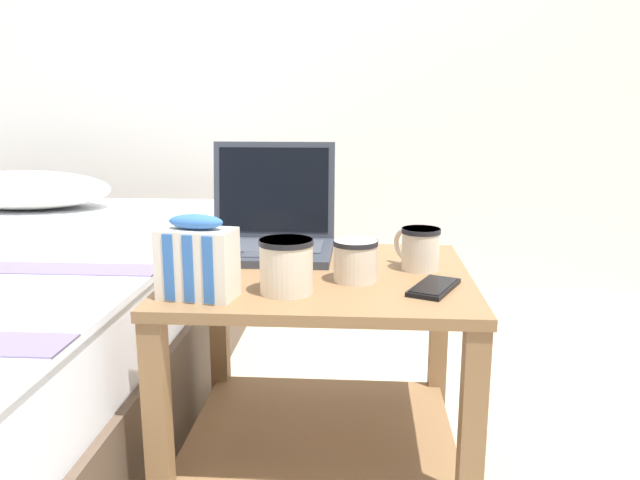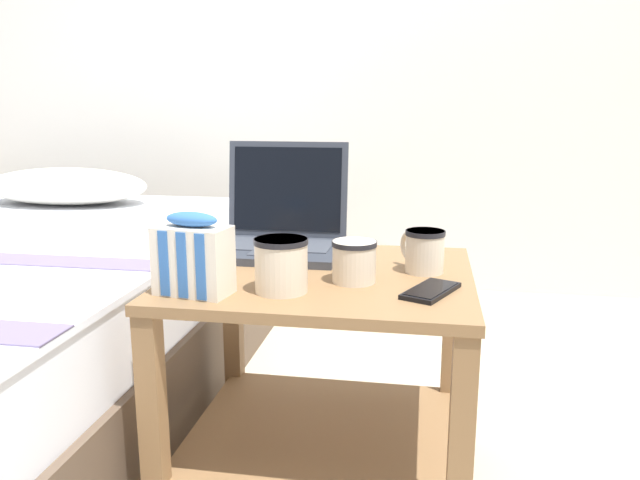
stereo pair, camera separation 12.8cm
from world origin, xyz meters
TOP-DOWN VIEW (x-y plane):
  - back_wall at (0.00, 1.62)m, footprint 8.00×0.05m
  - bedside_table at (0.00, 0.00)m, footprint 0.63×0.56m
  - laptop at (-0.14, 0.18)m, footprint 0.31×0.28m
  - mug_front_left at (0.21, 0.04)m, footprint 0.10×0.11m
  - mug_front_right at (-0.06, -0.15)m, footprint 0.10×0.15m
  - mug_mid_center at (0.07, -0.06)m, footprint 0.09×0.13m
  - snack_bag at (-0.22, -0.19)m, footprint 0.15×0.10m
  - cell_phone at (0.23, -0.11)m, footprint 0.12×0.16m

SIDE VIEW (x-z plane):
  - bedside_table at x=0.00m, z-range 0.07..0.58m
  - cell_phone at x=0.23m, z-range 0.50..0.51m
  - mug_mid_center at x=0.07m, z-range 0.51..0.59m
  - mug_front_left at x=0.21m, z-range 0.51..0.60m
  - laptop at x=-0.14m, z-range 0.43..0.69m
  - mug_front_right at x=-0.06m, z-range 0.51..0.61m
  - snack_bag at x=-0.22m, z-range 0.50..0.65m
  - back_wall at x=0.00m, z-range 0.00..2.50m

